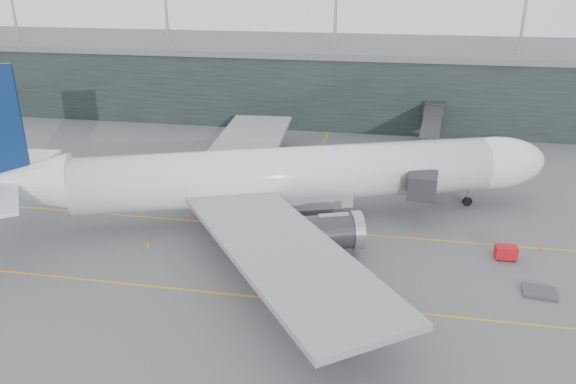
# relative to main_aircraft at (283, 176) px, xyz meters

# --- Properties ---
(ground) EXTENTS (320.00, 320.00, 0.00)m
(ground) POSITION_rel_main_aircraft_xyz_m (-3.92, 1.14, -5.84)
(ground) COLOR #535357
(ground) RESTS_ON ground
(taxiline_a) EXTENTS (160.00, 0.25, 0.02)m
(taxiline_a) POSITION_rel_main_aircraft_xyz_m (-3.92, -2.86, -5.83)
(taxiline_a) COLOR orange
(taxiline_a) RESTS_ON ground
(taxiline_b) EXTENTS (160.00, 0.25, 0.02)m
(taxiline_b) POSITION_rel_main_aircraft_xyz_m (-3.92, -18.86, -5.83)
(taxiline_b) COLOR orange
(taxiline_b) RESTS_ON ground
(taxiline_lead_main) EXTENTS (0.25, 60.00, 0.02)m
(taxiline_lead_main) POSITION_rel_main_aircraft_xyz_m (1.08, 21.14, -5.83)
(taxiline_lead_main) COLOR orange
(taxiline_lead_main) RESTS_ON ground
(terminal) EXTENTS (240.00, 36.00, 29.00)m
(terminal) POSITION_rel_main_aircraft_xyz_m (-3.92, 59.14, 1.78)
(terminal) COLOR black
(terminal) RESTS_ON ground
(main_aircraft) EXTENTS (71.93, 66.36, 20.82)m
(main_aircraft) POSITION_rel_main_aircraft_xyz_m (0.00, 0.00, 0.00)
(main_aircraft) COLOR white
(main_aircraft) RESTS_ON ground
(jet_bridge) EXTENTS (7.75, 46.23, 7.04)m
(jet_bridge) POSITION_rel_main_aircraft_xyz_m (18.95, 25.67, -0.58)
(jet_bridge) COLOR #28282D
(jet_bridge) RESTS_ON ground
(gse_cart) EXTENTS (2.38, 1.56, 1.59)m
(gse_cart) POSITION_rel_main_aircraft_xyz_m (26.58, -6.27, -4.96)
(gse_cart) COLOR red
(gse_cart) RESTS_ON ground
(baggage_dolly) EXTENTS (3.51, 2.95, 0.32)m
(baggage_dolly) POSITION_rel_main_aircraft_xyz_m (28.74, -13.14, -5.65)
(baggage_dolly) COLOR #3B3B40
(baggage_dolly) RESTS_ON ground
(uld_a) EXTENTS (2.24, 1.89, 1.86)m
(uld_a) POSITION_rel_main_aircraft_xyz_m (-8.30, 12.07, -4.87)
(uld_a) COLOR #313236
(uld_a) RESTS_ON ground
(uld_b) EXTENTS (2.13, 1.86, 1.67)m
(uld_b) POSITION_rel_main_aircraft_xyz_m (-7.94, 13.51, -4.96)
(uld_b) COLOR #313236
(uld_b) RESTS_ON ground
(uld_c) EXTENTS (2.02, 1.68, 1.72)m
(uld_c) POSITION_rel_main_aircraft_xyz_m (-3.65, 12.15, -4.94)
(uld_c) COLOR #313236
(uld_c) RESTS_ON ground
(cone_nose) EXTENTS (0.41, 0.41, 0.65)m
(cone_nose) POSITION_rel_main_aircraft_xyz_m (31.08, -3.55, -5.52)
(cone_nose) COLOR #DF540C
(cone_nose) RESTS_ON ground
(cone_wing_stbd) EXTENTS (0.46, 0.46, 0.72)m
(cone_wing_stbd) POSITION_rel_main_aircraft_xyz_m (3.43, -18.16, -5.48)
(cone_wing_stbd) COLOR orange
(cone_wing_stbd) RESTS_ON ground
(cone_wing_port) EXTENTS (0.45, 0.45, 0.72)m
(cone_wing_port) POSITION_rel_main_aircraft_xyz_m (4.84, 12.49, -5.48)
(cone_wing_port) COLOR red
(cone_wing_port) RESTS_ON ground
(cone_tail) EXTENTS (0.50, 0.50, 0.79)m
(cone_tail) POSITION_rel_main_aircraft_xyz_m (-14.15, -10.56, -5.45)
(cone_tail) COLOR #DA620C
(cone_tail) RESTS_ON ground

